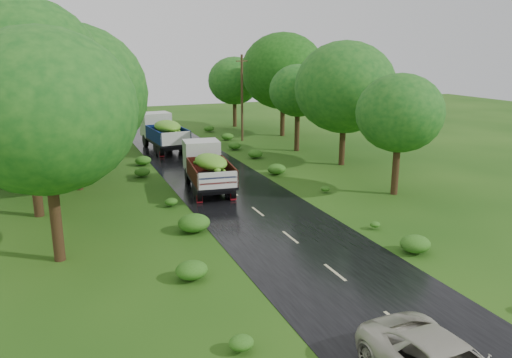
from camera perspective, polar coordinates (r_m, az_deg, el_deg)
ground at (r=19.93m, az=9.01°, el=-10.54°), size 120.00×120.00×0.00m
road at (r=23.99m, az=2.91°, el=-5.86°), size 6.50×80.00×0.02m
road_lines at (r=24.84m, az=1.95°, el=-5.09°), size 0.12×69.60×0.00m
truck_near at (r=30.65m, az=-5.64°, el=1.62°), size 2.93×6.60×2.69m
truck_far at (r=43.35m, az=-10.63°, el=5.49°), size 3.00×7.14×2.93m
utility_pole at (r=46.47m, az=-1.61°, el=9.34°), size 1.30×0.65×7.89m
trees_left at (r=35.39m, az=-23.23°, el=10.43°), size 7.47×33.39×9.31m
trees_right at (r=43.14m, az=4.91°, el=10.76°), size 6.09×31.75×8.11m
shrubs at (r=31.90m, az=-3.82°, el=0.01°), size 11.90×44.00×0.70m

